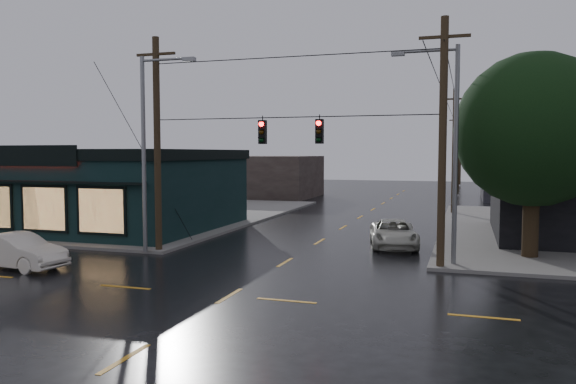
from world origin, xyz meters
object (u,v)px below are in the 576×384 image
(corner_tree, at_px, (533,130))
(suv_silver, at_px, (394,233))
(utility_pole_ne, at_px, (440,270))
(sedan_cream, at_px, (17,251))
(utility_pole_nw, at_px, (159,252))

(corner_tree, height_order, suv_silver, corner_tree)
(utility_pole_ne, bearing_deg, suv_silver, 116.42)
(utility_pole_ne, bearing_deg, sedan_cream, -162.99)
(corner_tree, xyz_separation_m, sedan_cream, (-20.29, -8.47, -5.02))
(corner_tree, distance_m, utility_pole_nw, 17.98)
(suv_silver, bearing_deg, sedan_cream, -155.40)
(corner_tree, xyz_separation_m, suv_silver, (-6.21, 1.66, -5.06))
(corner_tree, height_order, sedan_cream, corner_tree)
(corner_tree, bearing_deg, sedan_cream, -157.34)
(utility_pole_nw, relative_size, sedan_cream, 2.31)
(utility_pole_nw, height_order, utility_pole_ne, same)
(utility_pole_nw, bearing_deg, corner_tree, 11.50)
(corner_tree, distance_m, suv_silver, 8.18)
(corner_tree, bearing_deg, suv_silver, 165.06)
(utility_pole_ne, bearing_deg, corner_tree, 42.56)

